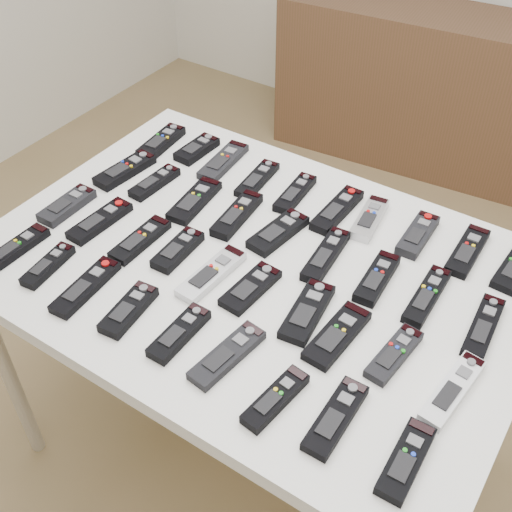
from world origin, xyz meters
The scene contains 40 objects.
ground centered at (0.00, 0.00, 0.00)m, with size 4.00×4.00×0.00m, color olive.
table centered at (-0.08, -0.02, 0.72)m, with size 1.25×0.88×0.78m.
sideboard centered at (-0.28, 1.78, 0.36)m, with size 1.46×0.38×0.73m, color #4E351F.
remote_0 centered at (-0.58, 0.25, 0.79)m, with size 0.06×0.17×0.02m, color black.
remote_1 centered at (-0.47, 0.28, 0.79)m, with size 0.06×0.14×0.02m, color black.
remote_2 centered at (-0.38, 0.27, 0.79)m, with size 0.06×0.19×0.02m, color black.
remote_3 centered at (-0.25, 0.25, 0.79)m, with size 0.05×0.17×0.02m, color black.
remote_4 centered at (-0.13, 0.25, 0.79)m, with size 0.05×0.17×0.02m, color black.
remote_5 centered at (-0.01, 0.25, 0.79)m, with size 0.05×0.19×0.02m, color black.
remote_6 centered at (0.08, 0.26, 0.79)m, with size 0.05×0.16×0.02m, color #B7B7BC.
remote_7 centered at (0.20, 0.27, 0.79)m, with size 0.05×0.16×0.02m, color black.
remote_8 centered at (0.32, 0.28, 0.79)m, with size 0.05×0.18×0.02m, color black.
remote_10 centered at (-0.57, 0.09, 0.79)m, with size 0.06×0.18×0.02m, color black.
remote_11 centered at (-0.47, 0.09, 0.79)m, with size 0.05×0.16×0.02m, color black.
remote_12 centered at (-0.33, 0.08, 0.79)m, with size 0.06×0.18×0.02m, color black.
remote_13 centered at (-0.21, 0.09, 0.79)m, with size 0.05×0.18×0.02m, color black.
remote_14 centered at (-0.09, 0.09, 0.79)m, with size 0.06×0.17×0.02m, color black.
remote_15 centered at (0.05, 0.08, 0.79)m, with size 0.05×0.19×0.02m, color black.
remote_16 centered at (0.18, 0.08, 0.79)m, with size 0.05×0.17×0.02m, color black.
remote_17 centered at (0.30, 0.09, 0.79)m, with size 0.05×0.19×0.02m, color black.
remote_18 centered at (0.43, 0.07, 0.79)m, with size 0.05×0.18×0.02m, color black.
remote_19 centered at (-0.59, -0.11, 0.79)m, with size 0.06×0.16×0.02m, color black.
remote_20 centered at (-0.48, -0.11, 0.79)m, with size 0.05×0.18×0.02m, color black.
remote_21 centered at (-0.35, -0.11, 0.79)m, with size 0.05×0.17×0.02m, color black.
remote_22 centered at (-0.25, -0.09, 0.79)m, with size 0.05×0.15×0.02m, color black.
remote_23 centered at (-0.13, -0.11, 0.79)m, with size 0.05×0.19×0.02m, color #B7B7BC.
remote_24 centered at (-0.04, -0.10, 0.79)m, with size 0.06×0.16×0.02m, color black.
remote_25 centered at (0.10, -0.09, 0.79)m, with size 0.06×0.18×0.02m, color black.
remote_26 centered at (0.19, -0.12, 0.79)m, with size 0.06×0.18×0.02m, color black.
remote_27 centered at (0.31, -0.10, 0.79)m, with size 0.05×0.16×0.02m, color black.
remote_28 centered at (0.43, -0.12, 0.79)m, with size 0.05×0.19×0.02m, color silver.
remote_29 centered at (-0.57, -0.30, 0.79)m, with size 0.05×0.17×0.02m, color black.
remote_30 centered at (-0.46, -0.30, 0.79)m, with size 0.04×0.15×0.02m, color black.
remote_31 centered at (-0.34, -0.30, 0.79)m, with size 0.05×0.19×0.02m, color black.
remote_32 centered at (-0.21, -0.30, 0.79)m, with size 0.05×0.15×0.02m, color black.
remote_33 centered at (-0.08, -0.29, 0.79)m, with size 0.05×0.16×0.02m, color black.
remote_34 centered at (0.03, -0.28, 0.79)m, with size 0.05×0.18×0.02m, color black.
remote_35 centered at (0.17, -0.32, 0.79)m, with size 0.04×0.16×0.02m, color black.
remote_36 centered at (0.28, -0.29, 0.79)m, with size 0.05×0.17×0.02m, color black.
remote_37 centered at (0.42, -0.30, 0.79)m, with size 0.05×0.16×0.02m, color black.
Camera 1 is at (0.52, -0.92, 1.79)m, focal length 45.00 mm.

